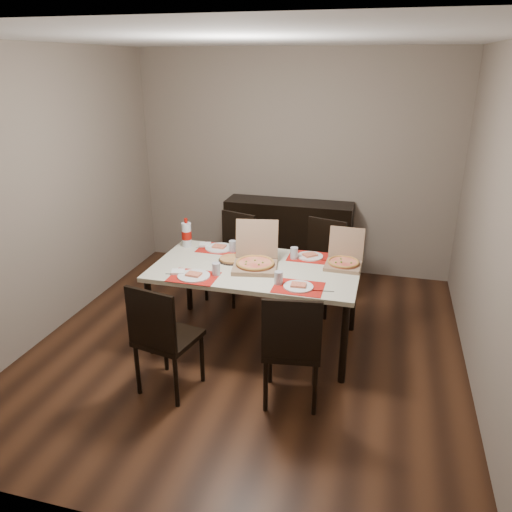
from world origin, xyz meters
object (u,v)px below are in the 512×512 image
at_px(sideboard, 288,238).
at_px(chair_far_right, 321,261).
at_px(chair_far_left, 233,253).
at_px(pizza_box_center, 255,261).
at_px(dining_table, 256,273).
at_px(dip_bowl, 265,260).
at_px(soda_bottle, 187,235).
at_px(chair_near_right, 292,345).
at_px(chair_near_left, 162,335).

distance_m(sideboard, chair_far_right, 0.94).
distance_m(chair_far_left, pizza_box_center, 1.05).
xyz_separation_m(dining_table, pizza_box_center, (-0.00, -0.01, 0.13)).
distance_m(chair_far_left, chair_far_right, 0.96).
xyz_separation_m(chair_far_left, dip_bowl, (0.54, -0.74, 0.25)).
height_order(pizza_box_center, dip_bowl, pizza_box_center).
xyz_separation_m(chair_far_left, chair_far_right, (0.96, 0.01, 0.00)).
distance_m(sideboard, soda_bottle, 1.59).
xyz_separation_m(chair_near_right, chair_far_left, (-0.99, 1.69, 0.00)).
bearing_deg(pizza_box_center, chair_far_right, 62.39).
bearing_deg(dining_table, sideboard, 91.56).
distance_m(dining_table, chair_far_right, 1.01).
bearing_deg(chair_near_left, chair_near_right, 6.84).
bearing_deg(chair_far_left, sideboard, 60.73).
xyz_separation_m(dining_table, soda_bottle, (-0.79, 0.33, 0.19)).
relative_size(sideboard, dining_table, 0.83).
bearing_deg(soda_bottle, chair_far_left, 61.52).
height_order(chair_near_left, soda_bottle, soda_bottle).
height_order(chair_near_right, dip_bowl, chair_near_right).
xyz_separation_m(sideboard, chair_near_left, (-0.44, -2.61, 0.06)).
distance_m(chair_near_right, dip_bowl, 1.08).
relative_size(chair_near_right, pizza_box_center, 1.94).
relative_size(sideboard, chair_far_left, 1.61).
bearing_deg(pizza_box_center, dining_table, 79.64).
xyz_separation_m(dining_table, chair_far_right, (0.46, 0.88, -0.17)).
distance_m(dining_table, soda_bottle, 0.87).
distance_m(dining_table, dip_bowl, 0.16).
bearing_deg(soda_bottle, dining_table, -22.62).
distance_m(dip_bowl, soda_bottle, 0.87).
xyz_separation_m(chair_far_right, dip_bowl, (-0.41, -0.75, 0.25)).
height_order(dining_table, chair_near_left, chair_near_left).
distance_m(chair_near_right, pizza_box_center, 0.99).
height_order(dining_table, chair_far_right, chair_far_right).
relative_size(dining_table, soda_bottle, 6.33).
height_order(dining_table, chair_far_left, chair_far_left).
distance_m(chair_near_right, soda_bottle, 1.76).
xyz_separation_m(chair_near_left, chair_near_right, (0.97, 0.12, 0.00)).
bearing_deg(dining_table, soda_bottle, 157.38).
xyz_separation_m(chair_near_right, dip_bowl, (-0.44, 0.95, 0.25)).
bearing_deg(sideboard, dip_bowl, -86.50).
distance_m(dining_table, chair_near_right, 0.97).
relative_size(chair_far_right, dip_bowl, 8.21).
relative_size(dining_table, dip_bowl, 15.89).
relative_size(chair_near_right, chair_far_left, 1.00).
bearing_deg(chair_far_left, dip_bowl, -53.62).
height_order(chair_near_right, soda_bottle, soda_bottle).
bearing_deg(chair_far_left, dining_table, -60.29).
xyz_separation_m(sideboard, dip_bowl, (0.09, -1.54, 0.31)).
distance_m(chair_near_right, chair_far_right, 1.70).
bearing_deg(dip_bowl, soda_bottle, 166.62).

